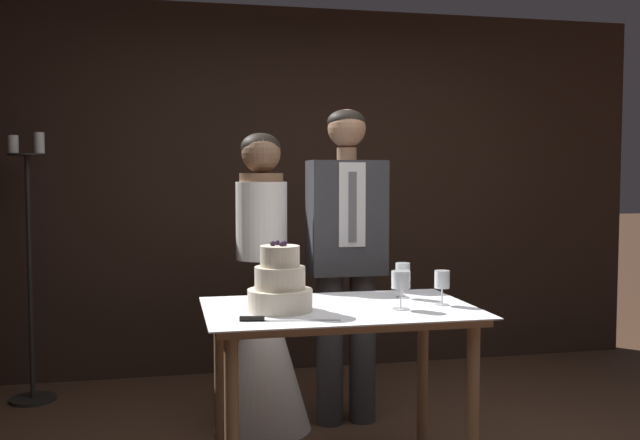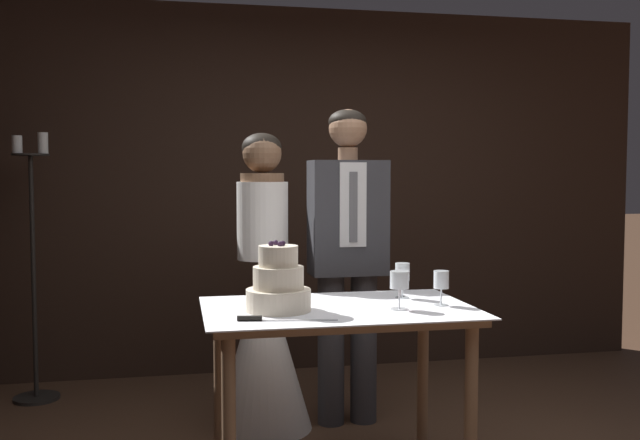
% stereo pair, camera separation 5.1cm
% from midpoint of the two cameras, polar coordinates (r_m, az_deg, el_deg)
% --- Properties ---
extents(wall_back, '(5.09, 0.12, 2.59)m').
position_cam_midpoint_polar(wall_back, '(5.17, -1.58, 2.39)').
color(wall_back, black).
rests_on(wall_back, ground_plane).
extents(cake_table, '(1.20, 0.78, 0.82)m').
position_cam_midpoint_polar(cake_table, '(3.21, 1.08, -8.92)').
color(cake_table, '#8E6B4C').
rests_on(cake_table, ground_plane).
extents(tiered_cake, '(0.28, 0.28, 0.30)m').
position_cam_midpoint_polar(tiered_cake, '(3.09, -3.70, -5.22)').
color(tiered_cake, beige).
rests_on(tiered_cake, cake_table).
extents(cake_knife, '(0.40, 0.10, 0.02)m').
position_cam_midpoint_polar(cake_knife, '(2.90, -4.52, -7.91)').
color(cake_knife, silver).
rests_on(cake_knife, cake_table).
extents(wine_glass_near, '(0.08, 0.08, 0.17)m').
position_cam_midpoint_polar(wine_glass_near, '(3.13, 6.02, -4.95)').
color(wine_glass_near, silver).
rests_on(wine_glass_near, cake_table).
extents(wine_glass_middle, '(0.07, 0.07, 0.17)m').
position_cam_midpoint_polar(wine_glass_middle, '(3.42, 6.21, -4.22)').
color(wine_glass_middle, silver).
rests_on(wine_glass_middle, cake_table).
extents(wine_glass_far, '(0.07, 0.07, 0.16)m').
position_cam_midpoint_polar(wine_glass_far, '(3.26, 9.30, -4.81)').
color(wine_glass_far, silver).
rests_on(wine_glass_far, cake_table).
extents(bride, '(0.54, 0.54, 1.63)m').
position_cam_midpoint_polar(bride, '(3.97, -5.04, -8.02)').
color(bride, white).
rests_on(bride, ground_plane).
extents(groom, '(0.42, 0.25, 1.77)m').
position_cam_midpoint_polar(groom, '(4.00, 1.76, -2.17)').
color(groom, '#38383D').
rests_on(groom, ground_plane).
extents(candle_stand, '(0.28, 0.28, 1.67)m').
position_cam_midpoint_polar(candle_stand, '(4.76, -22.46, -4.42)').
color(candle_stand, black).
rests_on(candle_stand, ground_plane).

